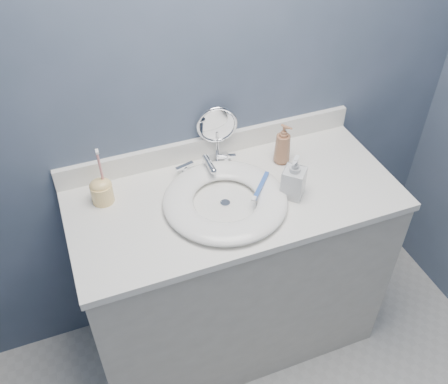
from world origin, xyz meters
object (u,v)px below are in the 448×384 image
makeup_mirror (217,131)px  soap_bottle_amber (283,144)px  soap_bottle_clear (294,177)px  toothbrush_holder (102,190)px

makeup_mirror → soap_bottle_amber: size_ratio=1.38×
soap_bottle_amber → soap_bottle_clear: 0.20m
soap_bottle_amber → soap_bottle_clear: same height
makeup_mirror → soap_bottle_amber: 0.26m
makeup_mirror → toothbrush_holder: makeup_mirror is taller
makeup_mirror → soap_bottle_amber: makeup_mirror is taller
soap_bottle_clear → toothbrush_holder: 0.69m
soap_bottle_clear → toothbrush_holder: toothbrush_holder is taller
soap_bottle_clear → toothbrush_holder: (-0.65, 0.22, -0.03)m
soap_bottle_amber → toothbrush_holder: bearing=145.9°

